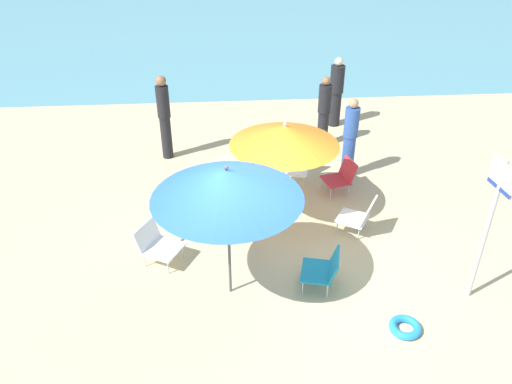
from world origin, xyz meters
name	(u,v)px	position (x,y,z in m)	size (l,w,h in m)	color
ground_plane	(275,273)	(0.00, 0.00, 0.00)	(40.00, 40.00, 0.00)	#CCB789
sea_water	(235,26)	(0.00, 15.00, 0.00)	(40.00, 16.00, 0.01)	#5693A3
umbrella_orange	(285,135)	(0.29, 1.54, 1.56)	(1.80, 1.80, 1.79)	silver
umbrella_blue	(227,184)	(-0.68, -0.34, 1.80)	(1.99, 1.99, 2.07)	#4C4C51
beach_chair_a	(359,215)	(1.50, 0.93, 0.35)	(0.72, 0.70, 0.67)	white
beach_chair_b	(296,163)	(0.72, 2.82, 0.34)	(0.59, 0.65, 0.67)	white
beach_chair_c	(230,173)	(-0.58, 2.53, 0.33)	(0.68, 0.71, 0.59)	white
beach_chair_d	(157,243)	(-1.77, 0.45, 0.32)	(0.78, 0.75, 0.60)	white
beach_chair_e	(324,269)	(0.66, -0.34, 0.33)	(0.63, 0.65, 0.59)	teal
beach_chair_f	(341,176)	(1.49, 2.26, 0.34)	(0.64, 0.59, 0.64)	red
person_a	(350,138)	(1.75, 2.85, 0.83)	(0.28, 0.28, 1.63)	#2D519E
person_b	(336,92)	(1.99, 5.30, 0.82)	(0.32, 0.32, 1.64)	black
person_c	(324,111)	(1.51, 4.25, 0.80)	(0.28, 0.28, 1.57)	black
person_d	(164,116)	(-1.87, 3.92, 0.93)	(0.26, 0.26, 1.79)	black
warning_sign	(492,213)	(2.71, -0.68, 1.42)	(0.08, 0.47, 2.19)	#ADADB2
swim_ring	(405,327)	(1.59, -1.27, 0.05)	(0.42, 0.42, 0.10)	#238CD8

